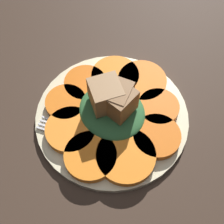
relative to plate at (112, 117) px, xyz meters
The scene contains 13 objects.
table_slab 1.52cm from the plate, ahead, with size 120.00×120.00×2.00cm, color #38281E.
plate is the anchor object (origin of this frame).
carrot_slice_0 7.93cm from the plate, 150.84° to the right, with size 6.74×6.74×1.33cm, color orange.
carrot_slice_1 7.29cm from the plate, 111.37° to the right, with size 7.95×7.95×1.33cm, color orange.
carrot_slice_2 8.23cm from the plate, 70.22° to the right, with size 7.95×7.95×1.33cm, color orange.
carrot_slice_3 7.82cm from the plate, 31.17° to the right, with size 9.00×9.00×1.33cm, color orange.
carrot_slice_4 8.20cm from the plate, 11.97° to the left, with size 7.45×7.45×1.33cm, color orange.
carrot_slice_5 7.75cm from the plate, 50.91° to the left, with size 6.77×6.77×1.33cm, color orange.
carrot_slice_6 8.19cm from the plate, 93.61° to the left, with size 8.36×8.36×1.33cm, color orange.
carrot_slice_7 7.43cm from the plate, 128.88° to the left, with size 8.25×8.25×1.33cm, color orange.
carrot_slice_8 7.45cm from the plate, behind, with size 7.20×7.20×1.33cm, color #D35E12.
center_pile 3.54cm from the plate, 105.90° to the left, with size 11.12×10.01×6.99cm.
fork 5.45cm from the plate, 80.60° to the right, with size 18.53×9.40×0.40cm.
Camera 1 is at (17.09, -18.22, 47.57)cm, focal length 50.00 mm.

